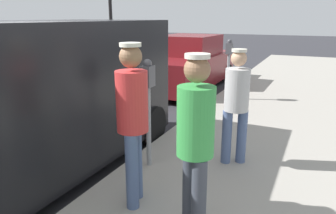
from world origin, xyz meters
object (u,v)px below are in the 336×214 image
Objects in this scene: parking_meter_far at (229,59)px; parked_sedan_ahead at (187,65)px; pedestrian_in_gray at (236,100)px; parked_van at (10,101)px; pedestrian_in_green at (195,137)px; pedestrian_in_red at (132,115)px; parking_meter_near at (148,95)px.

parking_meter_far is 0.34× the size of parked_sedan_ahead.
parked_van is at bearing -148.66° from pedestrian_in_gray.
pedestrian_in_green is 0.40× the size of parked_sedan_ahead.
pedestrian_in_red is 0.41× the size of parked_sedan_ahead.
pedestrian_in_green is 1.07× the size of pedestrian_in_gray.
parking_meter_far is at bearing -40.07° from parked_sedan_ahead.
pedestrian_in_red is 1.10× the size of pedestrian_in_gray.
pedestrian_in_green is at bearing -46.20° from parking_meter_near.
parked_sedan_ahead is (-1.70, 1.43, -0.43)m from parking_meter_far.
pedestrian_in_red is at bearing -73.11° from parked_sedan_ahead.
parking_meter_near is 5.95m from parked_sedan_ahead.
pedestrian_in_red is 1.70m from pedestrian_in_gray.
pedestrian_in_green is 0.34× the size of parked_van.
pedestrian_in_gray reaches higher than parking_meter_near.
pedestrian_in_red reaches higher than pedestrian_in_green.
parking_meter_far is at bearing 93.40° from pedestrian_in_red.
pedestrian_in_red is at bearing -86.60° from parking_meter_far.
pedestrian_in_gray is at bearing 31.34° from parked_van.
pedestrian_in_gray is 0.37× the size of parked_sedan_ahead.
parking_meter_near is 0.96m from pedestrian_in_red.
pedestrian_in_gray is 3.01m from parked_van.
parking_meter_far is 5.53m from pedestrian_in_green.
parking_meter_near is at bearing -73.39° from parked_sedan_ahead.
parking_meter_far is 0.93× the size of pedestrian_in_gray.
pedestrian_in_red reaches higher than parking_meter_near.
parked_van is (-2.57, -1.56, 0.07)m from pedestrian_in_gray.
pedestrian_in_green is at bearing -67.68° from parked_sedan_ahead.
parked_van reaches higher than parking_meter_far.
pedestrian_in_red reaches higher than pedestrian_in_gray.
pedestrian_in_green reaches higher than parking_meter_far.
parked_sedan_ahead is (-0.20, 6.65, -0.41)m from parked_van.
parking_meter_near is 1.23m from pedestrian_in_gray.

